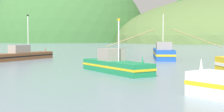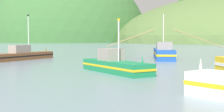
{
  "view_description": "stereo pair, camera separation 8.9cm",
  "coord_description": "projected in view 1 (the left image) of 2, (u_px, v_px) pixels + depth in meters",
  "views": [
    {
      "loc": [
        -7.25,
        -1.66,
        3.11
      ],
      "look_at": [
        1.01,
        26.18,
        1.4
      ],
      "focal_mm": 49.2,
      "sensor_mm": 36.0,
      "label": 1
    },
    {
      "loc": [
        -7.17,
        -1.68,
        3.11
      ],
      "look_at": [
        1.01,
        26.18,
        1.4
      ],
      "focal_mm": 49.2,
      "sensor_mm": 36.0,
      "label": 2
    }
  ],
  "objects": [
    {
      "name": "fishing_boat_brown",
      "position": [
        22.0,
        55.0,
        43.53
      ],
      "size": [
        9.17,
        9.49,
        6.49
      ],
      "rotation": [
        0.0,
        0.0,
        0.81
      ],
      "color": "brown",
      "rests_on": "ground"
    },
    {
      "name": "fishing_boat_blue",
      "position": [
        163.0,
        53.0,
        45.94
      ],
      "size": [
        16.08,
        12.19,
        6.97
      ],
      "rotation": [
        0.0,
        0.0,
        1.18
      ],
      "color": "#19479E",
      "rests_on": "ground"
    },
    {
      "name": "hill_far_left",
      "position": [
        70.0,
        42.0,
        226.38
      ],
      "size": [
        115.09,
        92.07,
        107.75
      ],
      "primitive_type": "ellipsoid",
      "color": "#386633",
      "rests_on": "ground"
    },
    {
      "name": "fishing_boat_green",
      "position": [
        115.0,
        65.0,
        27.69
      ],
      "size": [
        4.41,
        9.09,
        4.82
      ],
      "rotation": [
        0.0,
        0.0,
        4.97
      ],
      "color": "#197A47",
      "rests_on": "ground"
    }
  ]
}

